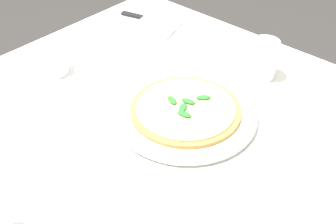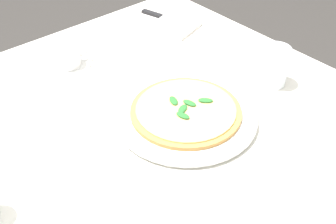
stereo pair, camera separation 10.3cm
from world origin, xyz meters
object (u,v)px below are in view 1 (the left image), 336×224
at_px(pizza_plate, 185,113).
at_px(coffee_cup_near_left, 55,66).
at_px(water_glass_center_back, 263,61).
at_px(dinner_knife, 145,18).
at_px(napkin_folded, 145,22).
at_px(pizza, 186,109).

bearing_deg(pizza_plate, coffee_cup_near_left, -166.02).
xyz_separation_m(coffee_cup_near_left, water_glass_center_back, (0.43, 0.38, 0.02)).
height_order(pizza_plate, coffee_cup_near_left, coffee_cup_near_left).
height_order(coffee_cup_near_left, dinner_knife, coffee_cup_near_left).
relative_size(pizza_plate, coffee_cup_near_left, 2.62).
bearing_deg(water_glass_center_back, napkin_folded, -179.95).
height_order(napkin_folded, dinner_knife, dinner_knife).
bearing_deg(coffee_cup_near_left, water_glass_center_back, 41.07).
bearing_deg(water_glass_center_back, pizza, -98.40).
relative_size(coffee_cup_near_left, napkin_folded, 0.54).
xyz_separation_m(pizza_plate, coffee_cup_near_left, (-0.39, -0.10, 0.02)).
relative_size(napkin_folded, dinner_knife, 1.28).
height_order(coffee_cup_near_left, water_glass_center_back, water_glass_center_back).
bearing_deg(napkin_folded, coffee_cup_near_left, -102.97).
xyz_separation_m(pizza, coffee_cup_near_left, (-0.39, -0.10, 0.00)).
relative_size(pizza, dinner_knife, 1.39).
bearing_deg(napkin_folded, pizza_plate, -50.10).
bearing_deg(water_glass_center_back, coffee_cup_near_left, -138.93).
bearing_deg(pizza_plate, napkin_folded, 145.80).
relative_size(coffee_cup_near_left, water_glass_center_back, 1.23).
height_order(pizza, water_glass_center_back, water_glass_center_back).
relative_size(pizza_plate, pizza, 1.29).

